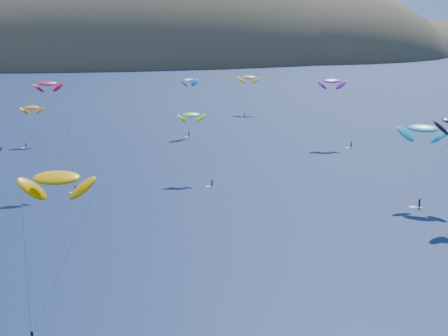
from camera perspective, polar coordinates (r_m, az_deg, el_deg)
The scene contains 9 objects.
island at distance 618.27m, azimuth -6.98°, elevation 9.11°, with size 730.00×300.00×210.00m.
kitesurfer_1 at distance 213.78m, azimuth -17.16°, elevation 5.31°, with size 7.17×7.45×14.22m.
kitesurfer_2 at distance 87.89m, azimuth -15.06°, elevation -0.88°, with size 10.52×10.12×23.56m.
kitesurfer_3 at distance 162.33m, azimuth -2.99°, elevation 4.87°, with size 7.49×12.50×18.62m.
kitesurfer_4 at distance 221.93m, azimuth -3.18°, elevation 8.04°, with size 8.22×9.69×21.39m.
kitesurfer_5 at distance 147.02m, azimuth 17.74°, elevation 3.48°, with size 11.47×10.21×20.26m.
kitesurfer_6 at distance 207.10m, azimuth 9.83°, elevation 7.85°, with size 9.95×11.35×23.34m.
kitesurfer_9 at distance 158.28m, azimuth -15.78°, elevation 7.43°, with size 9.47×9.84×27.68m.
kitesurfer_11 at distance 268.73m, azimuth 2.27°, elevation 8.30°, with size 10.03×14.48×17.90m.
Camera 1 is at (-16.86, -51.01, 42.88)m, focal length 50.00 mm.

